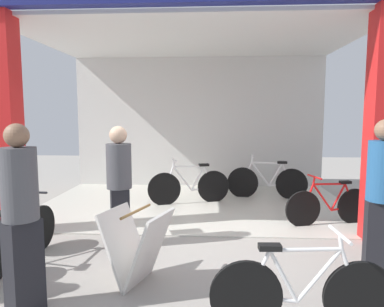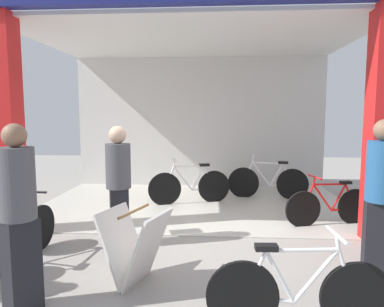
# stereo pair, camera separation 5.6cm
# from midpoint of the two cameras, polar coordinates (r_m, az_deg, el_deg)

# --- Properties ---
(ground_plane) EXTENTS (20.32, 20.32, 0.00)m
(ground_plane) POSITION_cam_midpoint_polar(r_m,az_deg,el_deg) (5.35, -0.39, -13.47)
(ground_plane) COLOR #9E9991
(ground_plane) RESTS_ON ground
(shop_facade) EXTENTS (6.36, 4.10, 4.07)m
(shop_facade) POSITION_cam_midpoint_polar(r_m,az_deg,el_deg) (6.96, 0.78, 9.36)
(shop_facade) COLOR beige
(shop_facade) RESTS_ON ground
(bicycle_inside_0) EXTENTS (1.63, 0.60, 0.93)m
(bicycle_inside_0) POSITION_cam_midpoint_polar(r_m,az_deg,el_deg) (7.12, -0.10, -5.34)
(bicycle_inside_0) COLOR black
(bicycle_inside_0) RESTS_ON ground
(bicycle_inside_1) EXTENTS (1.71, 0.47, 0.94)m
(bicycle_inside_1) POSITION_cam_midpoint_polar(r_m,az_deg,el_deg) (7.74, 12.52, -4.53)
(bicycle_inside_1) COLOR black
(bicycle_inside_1) RESTS_ON ground
(bicycle_inside_2) EXTENTS (1.48, 0.47, 0.83)m
(bicycle_inside_2) POSITION_cam_midpoint_polar(r_m,az_deg,el_deg) (6.19, 21.82, -7.96)
(bicycle_inside_2) COLOR black
(bicycle_inside_2) RESTS_ON ground
(bicycle_parked_0) EXTENTS (1.56, 0.43, 0.86)m
(bicycle_parked_0) POSITION_cam_midpoint_polar(r_m,az_deg,el_deg) (3.25, 17.59, -20.90)
(bicycle_parked_0) COLOR black
(bicycle_parked_0) RESTS_ON ground
(bicycle_parked_1) EXTENTS (0.42, 1.54, 0.85)m
(bicycle_parked_1) POSITION_cam_midpoint_polar(r_m,az_deg,el_deg) (4.82, -26.15, -12.16)
(bicycle_parked_1) COLOR black
(bicycle_parked_1) RESTS_ON ground
(sandwich_board_sign) EXTENTS (0.79, 0.75, 0.82)m
(sandwich_board_sign) POSITION_cam_midpoint_polar(r_m,az_deg,el_deg) (3.92, -8.93, -14.83)
(sandwich_board_sign) COLOR silver
(sandwich_board_sign) RESTS_ON ground
(pedestrian_0) EXTENTS (0.44, 0.63, 1.67)m
(pedestrian_0) POSITION_cam_midpoint_polar(r_m,az_deg,el_deg) (4.91, -11.61, -4.91)
(pedestrian_0) COLOR black
(pedestrian_0) RESTS_ON ground
(pedestrian_2) EXTENTS (0.65, 0.40, 1.77)m
(pedestrian_2) POSITION_cam_midpoint_polar(r_m,az_deg,el_deg) (4.27, 29.18, -6.56)
(pedestrian_2) COLOR black
(pedestrian_2) RESTS_ON ground
(pedestrian_3) EXTENTS (0.44, 0.44, 1.74)m
(pedestrian_3) POSITION_cam_midpoint_polar(r_m,az_deg,el_deg) (3.55, -26.05, -9.37)
(pedestrian_3) COLOR black
(pedestrian_3) RESTS_ON ground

